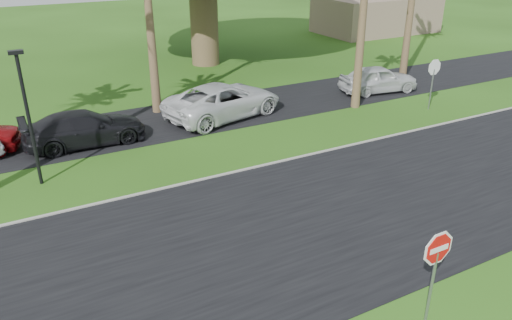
{
  "coord_description": "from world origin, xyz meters",
  "views": [
    {
      "loc": [
        -6.8,
        -8.69,
        7.93
      ],
      "look_at": [
        -0.37,
        3.18,
        1.8
      ],
      "focal_mm": 35.0,
      "sensor_mm": 36.0,
      "label": 1
    }
  ],
  "objects_px": {
    "stop_sign_near": "(436,262)",
    "stop_sign_far": "(434,74)",
    "car_minivan": "(224,101)",
    "car_pickup": "(378,79)",
    "car_dark": "(85,129)"
  },
  "relations": [
    {
      "from": "car_dark",
      "to": "car_minivan",
      "type": "bearing_deg",
      "value": -86.5
    },
    {
      "from": "stop_sign_far",
      "to": "car_minivan",
      "type": "distance_m",
      "value": 10.22
    },
    {
      "from": "car_pickup",
      "to": "stop_sign_far",
      "type": "bearing_deg",
      "value": -165.22
    },
    {
      "from": "car_minivan",
      "to": "car_pickup",
      "type": "xyz_separation_m",
      "value": [
        9.15,
        -0.28,
        -0.07
      ]
    },
    {
      "from": "stop_sign_near",
      "to": "car_pickup",
      "type": "bearing_deg",
      "value": 52.24
    },
    {
      "from": "stop_sign_near",
      "to": "car_minivan",
      "type": "distance_m",
      "value": 14.91
    },
    {
      "from": "car_dark",
      "to": "car_minivan",
      "type": "distance_m",
      "value": 6.43
    },
    {
      "from": "stop_sign_near",
      "to": "stop_sign_far",
      "type": "bearing_deg",
      "value": 43.73
    },
    {
      "from": "stop_sign_near",
      "to": "car_minivan",
      "type": "xyz_separation_m",
      "value": [
        2.04,
        14.74,
        -0.97
      ]
    },
    {
      "from": "stop_sign_near",
      "to": "car_dark",
      "type": "distance_m",
      "value": 15.06
    },
    {
      "from": "car_dark",
      "to": "car_pickup",
      "type": "xyz_separation_m",
      "value": [
        15.58,
        0.09,
        0.03
      ]
    },
    {
      "from": "car_minivan",
      "to": "stop_sign_near",
      "type": "bearing_deg",
      "value": 158.36
    },
    {
      "from": "car_minivan",
      "to": "car_pickup",
      "type": "height_order",
      "value": "car_minivan"
    },
    {
      "from": "stop_sign_near",
      "to": "car_dark",
      "type": "height_order",
      "value": "stop_sign_near"
    },
    {
      "from": "car_dark",
      "to": "car_pickup",
      "type": "relative_size",
      "value": 1.13
    }
  ]
}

